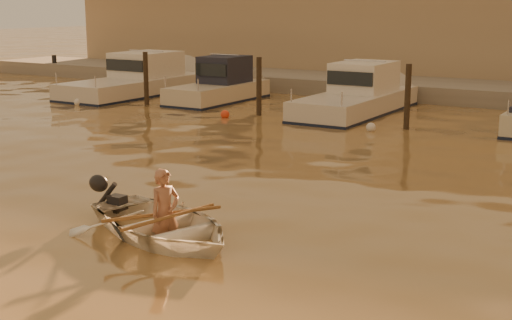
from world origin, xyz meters
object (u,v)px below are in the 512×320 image
Objects in this scene: person at (165,213)px; moored_boat_2 at (356,96)px; dinghy at (162,225)px; moored_boat_0 at (136,80)px; moored_boat_1 at (218,86)px; waterfront_building at (512,34)px.

moored_boat_2 reaches higher than person.
person is 14.57m from moored_boat_2.
moored_boat_0 reaches higher than dinghy.
moored_boat_2 is at bearing 29.12° from dinghy.
person is 0.26× the size of moored_boat_1.
dinghy is 0.58× the size of moored_boat_1.
moored_boat_0 is at bearing 60.22° from dinghy.
person is at bearing -90.00° from dinghy.
person is 0.18× the size of moored_boat_0.
waterfront_building is (0.02, 25.30, 1.96)m from person.
moored_boat_0 and moored_boat_1 have the same top height.
person is at bearing -47.97° from moored_boat_0.
moored_boat_0 is at bearing -139.56° from waterfront_building.
waterfront_building reaches higher than person.
moored_boat_0 is (-12.89, 14.30, 0.18)m from person.
moored_boat_1 is at bearing 49.41° from dinghy.
moored_boat_0 is at bearing 60.37° from person.
moored_boat_2 is at bearing 0.00° from moored_boat_1.
dinghy is 19.17m from moored_boat_0.
moored_boat_1 is at bearing -128.38° from waterfront_building.
moored_boat_2 is (-2.81, 14.30, 0.18)m from person.
waterfront_building is (2.83, 11.00, 1.77)m from moored_boat_2.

